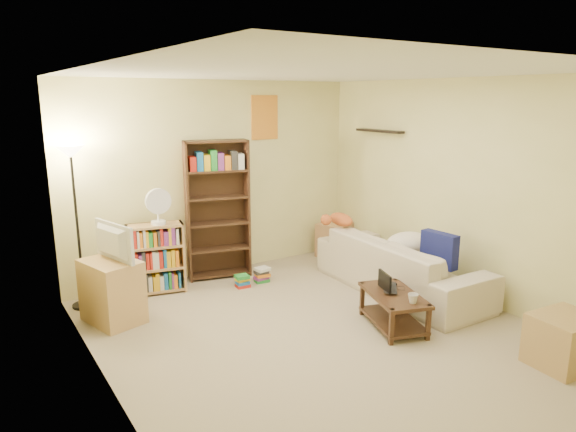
% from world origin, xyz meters
% --- Properties ---
extents(room, '(4.50, 4.54, 2.52)m').
position_xyz_m(room, '(0.00, 0.01, 1.62)').
color(room, tan).
rests_on(room, ground).
extents(sofa, '(2.32, 1.06, 0.66)m').
position_xyz_m(sofa, '(1.49, 0.39, 0.33)').
color(sofa, beige).
rests_on(sofa, ground).
extents(navy_pillow, '(0.15, 0.44, 0.39)m').
position_xyz_m(navy_pillow, '(1.58, -0.10, 0.63)').
color(navy_pillow, navy).
rests_on(navy_pillow, sofa).
extents(cream_blanket, '(0.60, 0.43, 0.26)m').
position_xyz_m(cream_blanket, '(1.65, 0.44, 0.56)').
color(cream_blanket, white).
rests_on(cream_blanket, sofa).
extents(tabby_cat, '(0.52, 0.20, 0.18)m').
position_xyz_m(tabby_cat, '(1.23, 1.26, 0.74)').
color(tabby_cat, '#D1602C').
rests_on(tabby_cat, sofa).
extents(coffee_table, '(0.69, 0.91, 0.36)m').
position_xyz_m(coffee_table, '(0.71, -0.29, 0.22)').
color(coffee_table, '#3D2617').
rests_on(coffee_table, ground).
extents(laptop, '(0.54, 0.54, 0.03)m').
position_xyz_m(laptop, '(0.78, -0.23, 0.37)').
color(laptop, black).
rests_on(laptop, coffee_table).
extents(laptop_screen, '(0.10, 0.26, 0.18)m').
position_xyz_m(laptop_screen, '(0.67, -0.19, 0.47)').
color(laptop_screen, white).
rests_on(laptop_screen, laptop).
extents(mug, '(0.20, 0.20, 0.09)m').
position_xyz_m(mug, '(0.68, -0.57, 0.41)').
color(mug, silver).
rests_on(mug, coffee_table).
extents(tv_remote, '(0.05, 0.15, 0.02)m').
position_xyz_m(tv_remote, '(0.88, -0.07, 0.37)').
color(tv_remote, black).
rests_on(tv_remote, coffee_table).
extents(tv_stand, '(0.58, 0.71, 0.66)m').
position_xyz_m(tv_stand, '(-1.63, 1.41, 0.33)').
color(tv_stand, tan).
rests_on(tv_stand, ground).
extents(television, '(0.72, 0.43, 0.39)m').
position_xyz_m(television, '(-1.63, 1.41, 0.85)').
color(television, black).
rests_on(television, tv_stand).
extents(tall_bookshelf, '(0.84, 0.45, 1.77)m').
position_xyz_m(tall_bookshelf, '(-0.10, 2.05, 0.93)').
color(tall_bookshelf, '#44261A').
rests_on(tall_bookshelf, ground).
extents(short_bookshelf, '(0.69, 0.40, 0.84)m').
position_xyz_m(short_bookshelf, '(-0.97, 1.95, 0.42)').
color(short_bookshelf, tan).
rests_on(short_bookshelf, ground).
extents(desk_fan, '(0.30, 0.17, 0.43)m').
position_xyz_m(desk_fan, '(-0.92, 1.91, 1.07)').
color(desk_fan, white).
rests_on(desk_fan, short_bookshelf).
extents(floor_lamp, '(0.30, 0.30, 1.80)m').
position_xyz_m(floor_lamp, '(-1.80, 1.99, 1.43)').
color(floor_lamp, black).
rests_on(floor_lamp, ground).
extents(side_table, '(0.56, 0.56, 0.49)m').
position_xyz_m(side_table, '(1.72, 1.95, 0.24)').
color(side_table, tan).
rests_on(side_table, ground).
extents(end_cabinet, '(0.58, 0.50, 0.45)m').
position_xyz_m(end_cabinet, '(1.40, -1.66, 0.23)').
color(end_cabinet, tan).
rests_on(end_cabinet, ground).
extents(book_stacks, '(0.47, 0.17, 0.19)m').
position_xyz_m(book_stacks, '(0.12, 1.55, 0.09)').
color(book_stacks, red).
rests_on(book_stacks, ground).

